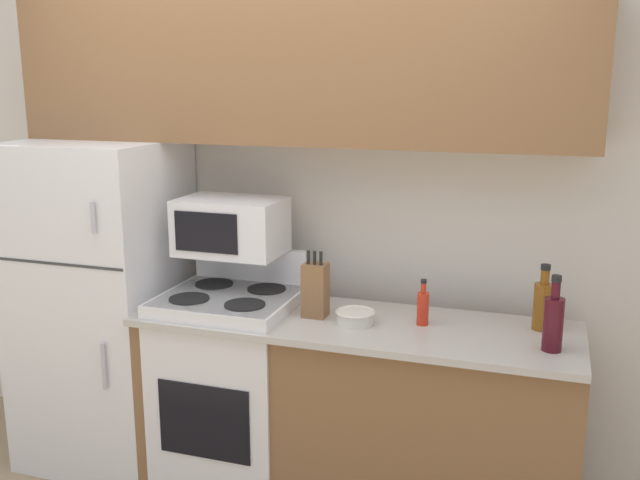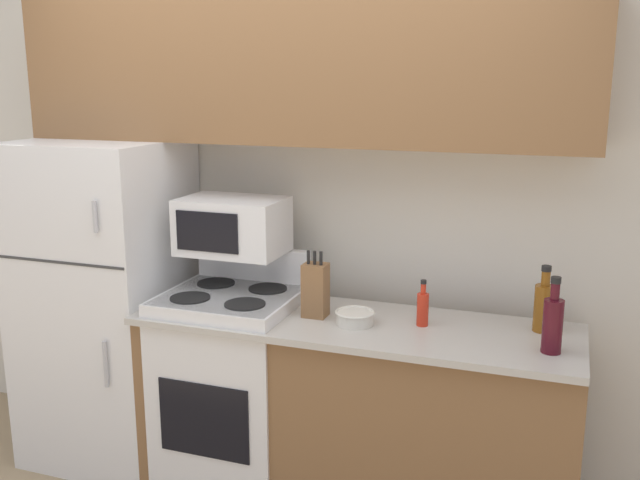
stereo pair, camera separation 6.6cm
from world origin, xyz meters
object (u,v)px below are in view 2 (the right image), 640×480
(refrigerator, at_px, (106,302))
(bottle_hot_sauce, at_px, (423,308))
(stove, at_px, (233,387))
(microwave, at_px, (233,226))
(bottle_whiskey, at_px, (544,306))
(bowl, at_px, (355,317))
(knife_block, at_px, (315,290))
(bottle_wine_red, at_px, (553,323))

(refrigerator, relative_size, bottle_hot_sauce, 8.14)
(stove, relative_size, microwave, 2.34)
(bottle_whiskey, xyz_separation_m, bottle_hot_sauce, (-0.48, -0.10, -0.03))
(bottle_whiskey, bearing_deg, stove, -174.24)
(bowl, relative_size, bottle_hot_sauce, 0.85)
(microwave, bearing_deg, bottle_hot_sauce, -4.52)
(refrigerator, relative_size, bowl, 9.54)
(stove, xyz_separation_m, bottle_hot_sauce, (0.89, 0.04, 0.48))
(stove, xyz_separation_m, microwave, (-0.03, 0.11, 0.76))
(stove, xyz_separation_m, knife_block, (0.42, -0.00, 0.52))
(microwave, bearing_deg, stove, -73.24)
(refrigerator, bearing_deg, bottle_hot_sauce, -1.00)
(microwave, height_order, bottle_wine_red, microwave)
(stove, height_order, bottle_hot_sauce, stove)
(microwave, height_order, bottle_whiskey, microwave)
(microwave, bearing_deg, refrigerator, -176.35)
(knife_block, bearing_deg, bowl, -12.74)
(microwave, distance_m, bowl, 0.74)
(refrigerator, relative_size, microwave, 3.41)
(bowl, distance_m, bottle_hot_sauce, 0.29)
(bowl, bearing_deg, bottle_hot_sauce, 16.84)
(microwave, bearing_deg, bottle_whiskey, 1.12)
(microwave, distance_m, bottle_hot_sauce, 0.96)
(refrigerator, xyz_separation_m, knife_block, (1.15, -0.07, 0.20))
(bottle_wine_red, height_order, bottle_hot_sauce, bottle_wine_red)
(refrigerator, relative_size, bottle_whiskey, 5.81)
(knife_block, bearing_deg, bottle_hot_sauce, 4.71)
(knife_block, relative_size, bowl, 1.74)
(microwave, relative_size, bottle_hot_sauce, 2.39)
(stove, height_order, microwave, microwave)
(bottle_hot_sauce, bearing_deg, knife_block, -175.29)
(knife_block, distance_m, bottle_wine_red, 1.00)
(stove, height_order, knife_block, knife_block)
(refrigerator, relative_size, stove, 1.46)
(refrigerator, height_order, bowl, refrigerator)
(refrigerator, height_order, bottle_hot_sauce, refrigerator)
(bowl, height_order, bottle_hot_sauce, bottle_hot_sauce)
(bowl, height_order, bottle_wine_red, bottle_wine_red)
(bottle_whiskey, height_order, bottle_hot_sauce, bottle_whiskey)
(bottle_wine_red, distance_m, bottle_hot_sauce, 0.54)
(stove, relative_size, bottle_whiskey, 3.98)
(stove, relative_size, knife_block, 3.74)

